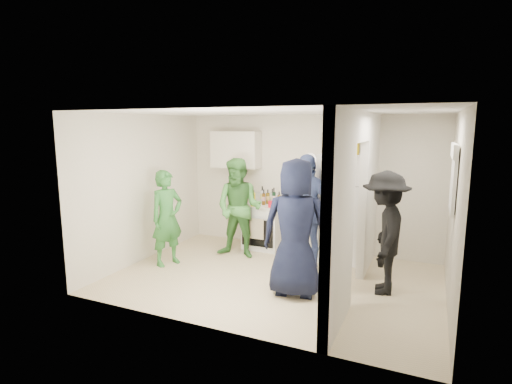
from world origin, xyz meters
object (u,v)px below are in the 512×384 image
wicker_basket (339,149)px  person_nook (384,233)px  yellow_cup_stack_top (357,147)px  person_denim (306,211)px  fridge (342,207)px  stove (264,226)px  person_green_center (239,208)px  person_navy (296,228)px  blue_bowl (339,141)px  person_green_left (167,218)px

wicker_basket → person_nook: wicker_basket is taller
wicker_basket → yellow_cup_stack_top: size_ratio=1.40×
person_denim → person_nook: person_denim is taller
fridge → person_denim: person_denim is taller
stove → person_nook: size_ratio=0.49×
yellow_cup_stack_top → person_green_center: (-1.90, -0.51, -1.09)m
stove → person_navy: size_ratio=0.45×
wicker_basket → person_denim: 1.24m
wicker_basket → blue_bowl: (0.00, 0.00, 0.13)m
yellow_cup_stack_top → stove: bearing=175.6°
blue_bowl → person_green_left: bearing=-149.0°
person_green_left → person_denim: 2.29m
person_green_center → person_nook: 2.57m
person_green_center → fridge: bearing=15.8°
blue_bowl → person_navy: (-0.16, -1.81, -1.10)m
person_green_center → person_navy: (1.42, -1.14, 0.07)m
yellow_cup_stack_top → person_denim: bearing=-142.9°
fridge → yellow_cup_stack_top: (0.22, -0.10, 1.05)m
blue_bowl → person_nook: size_ratio=0.14×
person_green_left → stove: bearing=-15.9°
yellow_cup_stack_top → person_nook: yellow_cup_stack_top is taller
blue_bowl → person_denim: 1.35m
person_denim → person_nook: 1.41m
person_denim → person_nook: (1.30, -0.55, -0.08)m
person_navy → person_nook: 1.24m
stove → fridge: size_ratio=0.46×
person_green_center → person_green_left: bearing=-142.0°
person_green_center → person_navy: size_ratio=0.93×
stove → person_green_center: 0.81m
stove → yellow_cup_stack_top: (1.70, -0.13, 1.54)m
fridge → person_navy: size_ratio=0.97×
wicker_basket → person_denim: size_ratio=0.19×
fridge → person_green_left: 2.98m
person_green_center → person_navy: 1.82m
fridge → wicker_basket: wicker_basket is taller
yellow_cup_stack_top → person_navy: (-0.48, -1.66, -1.02)m
stove → person_nook: person_nook is taller
fridge → person_denim: (-0.47, -0.62, 0.01)m
wicker_basket → person_green_left: (-2.50, -1.50, -1.12)m
person_green_center → person_nook: person_green_center is taller
fridge → yellow_cup_stack_top: size_ratio=7.36×
fridge → person_green_center: 1.79m
stove → blue_bowl: (1.38, 0.02, 1.62)m
stove → person_denim: (1.02, -0.65, 0.51)m
blue_bowl → person_green_center: 2.07m
yellow_cup_stack_top → fridge: bearing=155.6°
person_green_left → person_nook: bearing=-64.1°
wicker_basket → yellow_cup_stack_top: yellow_cup_stack_top is taller
yellow_cup_stack_top → person_nook: 1.65m
stove → person_green_left: (-1.12, -1.48, 0.37)m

